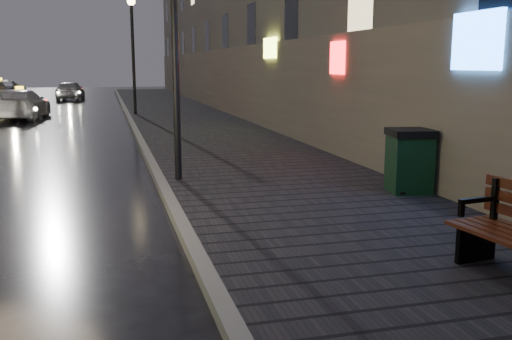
{
  "coord_description": "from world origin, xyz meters",
  "views": [
    {
      "loc": [
        0.47,
        -5.36,
        2.44
      ],
      "look_at": [
        2.66,
        2.91,
        0.85
      ],
      "focal_mm": 40.0,
      "sensor_mm": 36.0,
      "label": 1
    }
  ],
  "objects_px": {
    "lamp_near": "(174,9)",
    "taxi_far": "(0,94)",
    "lamp_far": "(133,41)",
    "car_far": "(70,90)",
    "trash_bin": "(409,160)",
    "taxi_mid": "(21,104)"
  },
  "relations": [
    {
      "from": "lamp_near",
      "to": "taxi_far",
      "type": "bearing_deg",
      "value": 106.54
    },
    {
      "from": "lamp_far",
      "to": "car_far",
      "type": "bearing_deg",
      "value": 104.18
    },
    {
      "from": "lamp_near",
      "to": "trash_bin",
      "type": "relative_size",
      "value": 4.59
    },
    {
      "from": "trash_bin",
      "to": "lamp_far",
      "type": "bearing_deg",
      "value": 112.13
    },
    {
      "from": "lamp_near",
      "to": "car_far",
      "type": "bearing_deg",
      "value": 96.83
    },
    {
      "from": "car_far",
      "to": "lamp_far",
      "type": "bearing_deg",
      "value": 110.35
    },
    {
      "from": "taxi_far",
      "to": "car_far",
      "type": "height_order",
      "value": "taxi_far"
    },
    {
      "from": "taxi_far",
      "to": "car_far",
      "type": "bearing_deg",
      "value": 58.69
    },
    {
      "from": "trash_bin",
      "to": "car_far",
      "type": "distance_m",
      "value": 33.53
    },
    {
      "from": "lamp_far",
      "to": "taxi_mid",
      "type": "relative_size",
      "value": 1.15
    },
    {
      "from": "trash_bin",
      "to": "taxi_far",
      "type": "distance_m",
      "value": 28.54
    },
    {
      "from": "lamp_near",
      "to": "taxi_mid",
      "type": "relative_size",
      "value": 1.15
    },
    {
      "from": "trash_bin",
      "to": "taxi_far",
      "type": "relative_size",
      "value": 0.2
    },
    {
      "from": "taxi_mid",
      "to": "taxi_far",
      "type": "bearing_deg",
      "value": -68.11
    },
    {
      "from": "taxi_far",
      "to": "car_far",
      "type": "relative_size",
      "value": 1.44
    },
    {
      "from": "lamp_far",
      "to": "trash_bin",
      "type": "distance_m",
      "value": 18.87
    },
    {
      "from": "lamp_near",
      "to": "trash_bin",
      "type": "bearing_deg",
      "value": -29.93
    },
    {
      "from": "lamp_near",
      "to": "taxi_far",
      "type": "xyz_separation_m",
      "value": [
        -7.14,
        24.06,
        -2.71
      ]
    },
    {
      "from": "lamp_near",
      "to": "car_far",
      "type": "relative_size",
      "value": 1.35
    },
    {
      "from": "lamp_far",
      "to": "taxi_far",
      "type": "xyz_separation_m",
      "value": [
        -7.14,
        8.06,
        -2.71
      ]
    },
    {
      "from": "lamp_far",
      "to": "taxi_far",
      "type": "relative_size",
      "value": 0.94
    },
    {
      "from": "trash_bin",
      "to": "car_far",
      "type": "bearing_deg",
      "value": 113.05
    }
  ]
}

